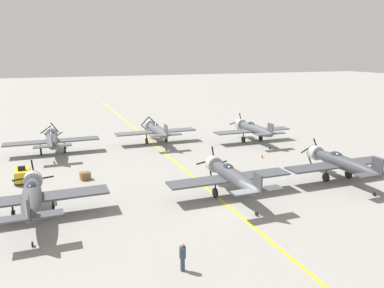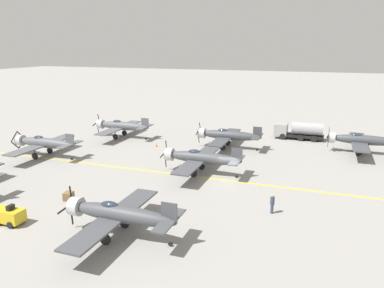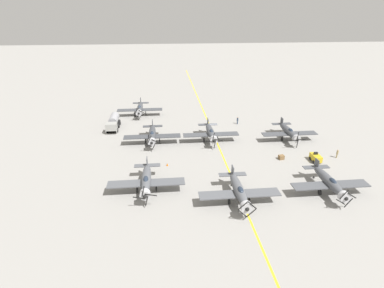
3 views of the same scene
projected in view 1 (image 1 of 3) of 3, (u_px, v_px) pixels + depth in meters
The scene contains 12 objects.
ground_plane at pixel (238, 214), 31.11m from camera, with size 400.00×400.00×0.00m, color gray.
taxiway_stripe at pixel (238, 214), 31.11m from camera, with size 0.30×160.00×0.01m, color yellow.
airplane_far_center at pixel (157, 130), 55.05m from camera, with size 12.00×9.98×3.65m.
airplane_far_right at pixel (254, 129), 55.88m from camera, with size 12.00×9.98×3.77m.
airplane_mid_right at pixel (341, 162), 38.75m from camera, with size 12.00×9.98×3.65m.
airplane_far_left at pixel (52, 140), 49.04m from camera, with size 12.00×9.98×3.65m.
airplane_mid_left at pixel (32, 196), 29.57m from camera, with size 12.00×9.98×3.80m.
airplane_mid_center at pixel (232, 176), 34.44m from camera, with size 12.00×9.98×3.79m.
tow_tractor at pixel (23, 175), 38.67m from camera, with size 1.57×2.60×1.79m.
ground_crew_walking at pixel (183, 256), 22.78m from camera, with size 0.41×0.41×1.86m.
supply_crate_by_tanker at pixel (85, 176), 39.55m from camera, with size 0.99×0.82×0.82m, color brown.
traffic_cone at pixel (262, 156), 47.73m from camera, with size 0.36×0.36×0.55m, color orange.
Camera 1 is at (-13.92, -25.56, 13.01)m, focal length 35.00 mm.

